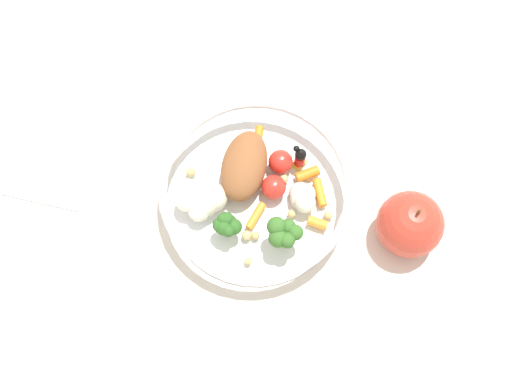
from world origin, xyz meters
name	(u,v)px	position (x,y,z in m)	size (l,w,h in m)	color
ground_plane	(256,213)	(0.00, 0.00, 0.00)	(2.40, 2.40, 0.00)	silver
food_container	(253,191)	(0.01, -0.01, 0.03)	(0.23, 0.23, 0.06)	white
loose_apple	(410,224)	(-0.15, -0.10, 0.04)	(0.08, 0.08, 0.09)	#BC3828
folded_napkin	(58,153)	(0.24, 0.11, 0.00)	(0.10, 0.14, 0.01)	white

